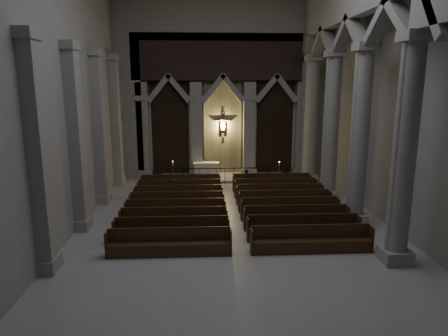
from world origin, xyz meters
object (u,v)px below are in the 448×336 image
altar_rail (225,173)px  pews (232,209)px  candle_stand_left (173,177)px  altar (206,169)px  candle_stand_right (279,178)px  worshipper (247,181)px

altar_rail → pews: size_ratio=0.54×
candle_stand_left → altar: bearing=30.6°
candle_stand_right → worshipper: 2.83m
altar → worshipper: bearing=-58.6°
candle_stand_right → pews: bearing=-120.0°
altar → candle_stand_left: 2.54m
altar_rail → worshipper: 2.31m
altar → worshipper: worshipper is taller
altar_rail → worshipper: (1.19, -1.98, -0.03)m
worshipper → candle_stand_left: bearing=144.6°
altar → altar_rail: 2.20m
candle_stand_left → altar_rail: bearing=-9.9°
candle_stand_left → worshipper: candle_stand_left is taller
candle_stand_left → candle_stand_right: 6.81m
altar_rail → candle_stand_right: bearing=-4.6°
altar → candle_stand_left: candle_stand_left is taller
altar_rail → pews: 6.21m
altar → candle_stand_left: bearing=-149.4°
pews → candle_stand_left: bearing=116.2°
altar → altar_rail: altar_rail is taller
altar → pews: size_ratio=0.18×
altar → worshipper: (2.35, -3.85, 0.08)m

